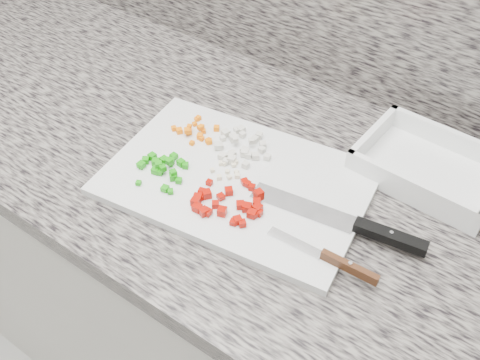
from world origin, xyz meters
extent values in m
cube|color=silver|center=(0.00, 1.44, 0.43)|extent=(3.92, 0.62, 0.86)
cube|color=slate|center=(0.00, 1.44, 0.88)|extent=(3.96, 0.64, 0.04)
cube|color=silver|center=(0.11, 1.39, 0.91)|extent=(0.47, 0.35, 0.01)
cube|color=orange|center=(-0.03, 1.42, 0.93)|extent=(0.02, 0.02, 0.01)
cube|color=orange|center=(0.02, 1.43, 0.92)|extent=(0.01, 0.01, 0.01)
cube|color=orange|center=(-0.01, 1.43, 0.92)|extent=(0.01, 0.01, 0.01)
cube|color=orange|center=(-0.03, 1.43, 0.92)|extent=(0.02, 0.02, 0.01)
cube|color=orange|center=(-0.01, 1.45, 0.92)|extent=(0.01, 0.01, 0.01)
cube|color=orange|center=(-0.03, 1.44, 0.93)|extent=(0.01, 0.01, 0.01)
cube|color=orange|center=(-0.01, 1.44, 0.93)|extent=(0.01, 0.01, 0.01)
cube|color=orange|center=(-0.06, 1.42, 0.92)|extent=(0.01, 0.01, 0.01)
cube|color=orange|center=(-0.04, 1.47, 0.92)|extent=(0.01, 0.01, 0.01)
cube|color=orange|center=(0.02, 1.43, 0.92)|extent=(0.01, 0.01, 0.01)
cube|color=orange|center=(-0.04, 1.45, 0.92)|extent=(0.01, 0.01, 0.01)
cube|color=orange|center=(0.00, 1.43, 0.92)|extent=(0.01, 0.01, 0.01)
cube|color=orange|center=(-0.05, 1.42, 0.92)|extent=(0.01, 0.01, 0.01)
cube|color=orange|center=(-0.02, 1.45, 0.92)|extent=(0.01, 0.01, 0.01)
cube|color=orange|center=(0.01, 1.47, 0.92)|extent=(0.01, 0.01, 0.01)
cube|color=orange|center=(-0.04, 1.47, 0.92)|extent=(0.01, 0.01, 0.01)
cube|color=orange|center=(-0.01, 1.41, 0.92)|extent=(0.01, 0.01, 0.01)
cube|color=beige|center=(0.08, 1.49, 0.92)|extent=(0.01, 0.01, 0.01)
cube|color=beige|center=(0.04, 1.48, 0.92)|extent=(0.02, 0.02, 0.01)
cube|color=beige|center=(0.08, 1.44, 0.92)|extent=(0.01, 0.01, 0.01)
cube|color=beige|center=(0.10, 1.44, 0.92)|extent=(0.01, 0.01, 0.01)
cube|color=beige|center=(0.05, 1.46, 0.92)|extent=(0.02, 0.02, 0.01)
cube|color=beige|center=(0.07, 1.42, 0.92)|extent=(0.01, 0.01, 0.01)
cube|color=beige|center=(0.05, 1.49, 0.92)|extent=(0.01, 0.01, 0.01)
cube|color=beige|center=(0.03, 1.46, 0.92)|extent=(0.02, 0.02, 0.01)
cube|color=beige|center=(0.08, 1.48, 0.92)|extent=(0.01, 0.01, 0.01)
cube|color=beige|center=(0.09, 1.44, 0.92)|extent=(0.02, 0.02, 0.01)
cube|color=beige|center=(0.03, 1.45, 0.92)|extent=(0.01, 0.01, 0.01)
cube|color=beige|center=(0.11, 1.44, 0.92)|extent=(0.02, 0.02, 0.01)
cube|color=beige|center=(0.11, 1.46, 0.92)|extent=(0.01, 0.01, 0.01)
cube|color=beige|center=(0.08, 1.41, 0.92)|extent=(0.02, 0.02, 0.01)
cube|color=beige|center=(0.06, 1.48, 0.92)|extent=(0.01, 0.01, 0.01)
cube|color=beige|center=(0.07, 1.40, 0.92)|extent=(0.01, 0.01, 0.01)
cube|color=beige|center=(0.10, 1.48, 0.92)|extent=(0.02, 0.02, 0.01)
cube|color=beige|center=(0.09, 1.46, 0.93)|extent=(0.01, 0.01, 0.01)
cube|color=beige|center=(0.06, 1.45, 0.93)|extent=(0.01, 0.01, 0.01)
cube|color=beige|center=(0.04, 1.43, 0.92)|extent=(0.01, 0.01, 0.01)
cube|color=beige|center=(0.06, 1.41, 0.92)|extent=(0.01, 0.01, 0.01)
cube|color=beige|center=(0.11, 1.41, 0.92)|extent=(0.01, 0.01, 0.01)
cube|color=beige|center=(0.07, 1.43, 0.92)|extent=(0.02, 0.02, 0.01)
cube|color=beige|center=(0.04, 1.43, 0.92)|extent=(0.02, 0.02, 0.01)
cube|color=beige|center=(0.13, 1.45, 0.92)|extent=(0.01, 0.01, 0.01)
cube|color=#18910D|center=(-0.01, 1.32, 0.93)|extent=(0.02, 0.02, 0.01)
cube|color=#18910D|center=(-0.01, 1.28, 0.92)|extent=(0.01, 0.01, 0.01)
cube|color=#18910D|center=(0.00, 1.34, 0.93)|extent=(0.01, 0.01, 0.01)
cube|color=#18910D|center=(0.04, 1.32, 0.92)|extent=(0.01, 0.01, 0.01)
cube|color=#18910D|center=(-0.02, 1.33, 0.92)|extent=(0.02, 0.02, 0.01)
cube|color=#18910D|center=(0.02, 1.35, 0.92)|extent=(0.01, 0.01, 0.01)
cube|color=#18910D|center=(0.03, 1.29, 0.92)|extent=(0.01, 0.01, 0.01)
cube|color=#18910D|center=(-0.04, 1.31, 0.92)|extent=(0.01, 0.01, 0.01)
cube|color=#18910D|center=(0.02, 1.32, 0.92)|extent=(0.02, 0.02, 0.01)
cube|color=#18910D|center=(0.00, 1.35, 0.92)|extent=(0.01, 0.01, 0.01)
cube|color=#18910D|center=(-0.01, 1.35, 0.92)|extent=(0.01, 0.01, 0.01)
cube|color=#18910D|center=(-0.04, 1.31, 0.92)|extent=(0.01, 0.01, 0.01)
cube|color=#18910D|center=(0.00, 1.32, 0.92)|extent=(0.01, 0.01, 0.01)
cube|color=#18910D|center=(-0.01, 1.36, 0.92)|extent=(0.01, 0.01, 0.01)
cube|color=#18910D|center=(-0.04, 1.34, 0.92)|extent=(0.01, 0.01, 0.01)
cube|color=#18910D|center=(0.01, 1.35, 0.92)|extent=(0.01, 0.01, 0.01)
cube|color=#18910D|center=(0.00, 1.32, 0.93)|extent=(0.01, 0.01, 0.01)
cube|color=#18910D|center=(-0.02, 1.34, 0.92)|extent=(0.01, 0.01, 0.01)
cube|color=#18910D|center=(-0.04, 1.32, 0.92)|extent=(0.02, 0.02, 0.01)
cube|color=#18910D|center=(0.02, 1.32, 0.93)|extent=(0.01, 0.01, 0.01)
cube|color=#18910D|center=(-0.01, 1.31, 0.92)|extent=(0.01, 0.01, 0.01)
cube|color=#18910D|center=(0.00, 1.34, 0.92)|extent=(0.01, 0.01, 0.01)
cube|color=#18910D|center=(0.04, 1.29, 0.92)|extent=(0.01, 0.01, 0.01)
cube|color=#9E0B02|center=(0.19, 1.34, 0.92)|extent=(0.01, 0.01, 0.01)
cube|color=#9E0B02|center=(0.13, 1.38, 0.92)|extent=(0.02, 0.02, 0.01)
cube|color=#9E0B02|center=(0.12, 1.33, 0.92)|extent=(0.01, 0.01, 0.01)
cube|color=#9E0B02|center=(0.18, 1.33, 0.92)|extent=(0.01, 0.01, 0.01)
cube|color=#9E0B02|center=(0.17, 1.37, 0.92)|extent=(0.02, 0.02, 0.01)
cube|color=#9E0B02|center=(0.15, 1.38, 0.92)|extent=(0.01, 0.01, 0.01)
cube|color=#9E0B02|center=(0.12, 1.29, 0.92)|extent=(0.01, 0.01, 0.01)
cube|color=#9E0B02|center=(0.16, 1.37, 0.92)|extent=(0.01, 0.01, 0.01)
cube|color=#9E0B02|center=(0.16, 1.33, 0.92)|extent=(0.02, 0.02, 0.01)
cube|color=#9E0B02|center=(0.12, 1.35, 0.92)|extent=(0.02, 0.02, 0.01)
cube|color=#9E0B02|center=(0.18, 1.33, 0.92)|extent=(0.02, 0.02, 0.01)
cube|color=#9E0B02|center=(0.17, 1.33, 0.92)|extent=(0.02, 0.02, 0.01)
cube|color=#9E0B02|center=(0.12, 1.29, 0.92)|extent=(0.02, 0.02, 0.01)
cube|color=#9E0B02|center=(0.18, 1.34, 0.92)|extent=(0.01, 0.01, 0.01)
cube|color=#9E0B02|center=(0.14, 1.30, 0.92)|extent=(0.02, 0.02, 0.01)
cube|color=#9E0B02|center=(0.09, 1.32, 0.92)|extent=(0.01, 0.01, 0.01)
cube|color=#9E0B02|center=(0.17, 1.35, 0.92)|extent=(0.02, 0.02, 0.01)
cube|color=#9E0B02|center=(0.10, 1.32, 0.92)|extent=(0.02, 0.02, 0.01)
cube|color=#9E0B02|center=(0.17, 1.30, 0.92)|extent=(0.01, 0.01, 0.01)
cube|color=#9E0B02|center=(0.17, 1.33, 0.92)|extent=(0.02, 0.02, 0.01)
cube|color=#9E0B02|center=(0.17, 1.30, 0.92)|extent=(0.02, 0.02, 0.01)
cube|color=#9E0B02|center=(0.09, 1.30, 0.92)|extent=(0.02, 0.02, 0.01)
cube|color=#9E0B02|center=(0.09, 1.30, 0.92)|extent=(0.02, 0.02, 0.01)
cube|color=#9E0B02|center=(0.18, 1.30, 0.92)|extent=(0.02, 0.02, 0.01)
cube|color=#9E0B02|center=(0.12, 1.31, 0.92)|extent=(0.02, 0.02, 0.01)
cube|color=#9E0B02|center=(0.09, 1.31, 0.92)|extent=(0.01, 0.01, 0.01)
cube|color=#9E0B02|center=(0.14, 1.38, 0.92)|extent=(0.01, 0.01, 0.01)
cube|color=#9E0B02|center=(0.08, 1.34, 0.92)|extent=(0.01, 0.01, 0.01)
cube|color=#9E0B02|center=(0.10, 1.29, 0.92)|extent=(0.01, 0.01, 0.01)
cube|color=beige|center=(0.10, 1.39, 0.92)|extent=(0.01, 0.01, 0.01)
cube|color=beige|center=(0.07, 1.40, 0.92)|extent=(0.01, 0.01, 0.01)
cube|color=beige|center=(0.09, 1.36, 0.92)|extent=(0.01, 0.01, 0.01)
cube|color=beige|center=(0.09, 1.38, 0.92)|extent=(0.01, 0.01, 0.01)
cube|color=beige|center=(0.09, 1.41, 0.92)|extent=(0.01, 0.01, 0.01)
cube|color=beige|center=(0.09, 1.40, 0.92)|extent=(0.01, 0.01, 0.01)
cube|color=beige|center=(0.07, 1.41, 0.92)|extent=(0.01, 0.01, 0.01)
cube|color=beige|center=(0.07, 1.39, 0.92)|extent=(0.01, 0.01, 0.01)
cube|color=beige|center=(0.11, 1.39, 0.92)|extent=(0.01, 0.01, 0.01)
cube|color=beige|center=(0.10, 1.38, 0.92)|extent=(0.01, 0.01, 0.01)
cube|color=beige|center=(0.07, 1.37, 0.92)|extent=(0.01, 0.01, 0.01)
cube|color=silver|center=(0.24, 1.39, 0.92)|extent=(0.18, 0.06, 0.00)
cube|color=black|center=(0.38, 1.41, 0.92)|extent=(0.11, 0.04, 0.02)
cylinder|color=silver|center=(0.38, 1.41, 0.93)|extent=(0.01, 0.01, 0.00)
cube|color=silver|center=(0.27, 1.32, 0.92)|extent=(0.09, 0.02, 0.00)
cube|color=#4D2A13|center=(0.35, 1.32, 0.92)|extent=(0.09, 0.01, 0.02)
cylinder|color=silver|center=(0.35, 1.32, 0.93)|extent=(0.01, 0.01, 0.00)
cube|color=white|center=(0.37, 1.59, 0.91)|extent=(0.25, 0.18, 0.01)
cube|color=white|center=(0.38, 1.67, 0.93)|extent=(0.24, 0.03, 0.04)
cube|color=white|center=(0.37, 1.51, 0.93)|extent=(0.24, 0.03, 0.04)
cube|color=white|center=(0.26, 1.60, 0.93)|extent=(0.02, 0.17, 0.04)
camera|label=1|loc=(0.49, 0.85, 1.55)|focal=40.00mm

